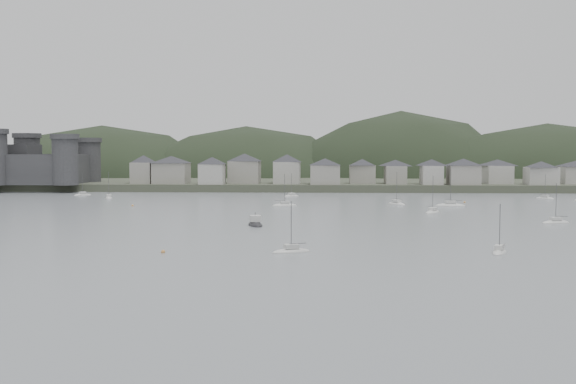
{
  "coord_description": "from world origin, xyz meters",
  "views": [
    {
      "loc": [
        8.76,
        -104.0,
        16.83
      ],
      "look_at": [
        0.0,
        75.0,
        6.0
      ],
      "focal_mm": 43.7,
      "sensor_mm": 36.0,
      "label": 1
    }
  ],
  "objects": [
    {
      "name": "moored_fleet",
      "position": [
        -9.43,
        70.15,
        0.18
      ],
      "size": [
        218.64,
        176.97,
        13.06
      ],
      "color": "silver",
      "rests_on": "ground"
    },
    {
      "name": "forested_ridge",
      "position": [
        4.83,
        269.4,
        -11.28
      ],
      "size": [
        851.55,
        103.94,
        102.57
      ],
      "color": "black",
      "rests_on": "ground"
    },
    {
      "name": "castle",
      "position": [
        -120.0,
        179.8,
        10.96
      ],
      "size": [
        66.0,
        43.0,
        20.0
      ],
      "color": "#343437",
      "rests_on": "far_shore_land"
    },
    {
      "name": "waterfront_town",
      "position": [
        50.59,
        183.34,
        8.66
      ],
      "size": [
        451.48,
        28.46,
        12.92
      ],
      "color": "gray",
      "rests_on": "far_shore_land"
    },
    {
      "name": "far_shore_land",
      "position": [
        0.0,
        295.0,
        1.5
      ],
      "size": [
        900.0,
        250.0,
        3.0
      ],
      "primitive_type": "cube",
      "color": "#383D2D",
      "rests_on": "ground"
    },
    {
      "name": "ground",
      "position": [
        0.0,
        0.0,
        0.0
      ],
      "size": [
        900.0,
        900.0,
        0.0
      ],
      "primitive_type": "plane",
      "color": "slate",
      "rests_on": "ground"
    },
    {
      "name": "mooring_buoys",
      "position": [
        0.06,
        62.41,
        0.15
      ],
      "size": [
        165.12,
        112.88,
        0.7
      ],
      "color": "#CE8D44",
      "rests_on": "ground"
    },
    {
      "name": "motor_launch_far",
      "position": [
        -6.07,
        50.25,
        0.29
      ],
      "size": [
        4.97,
        8.43,
        3.9
      ],
      "rotation": [
        0.0,
        0.0,
        3.42
      ],
      "color": "black",
      "rests_on": "ground"
    }
  ]
}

